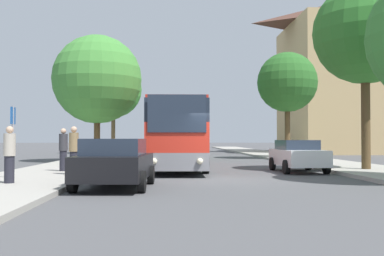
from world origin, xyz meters
The scene contains 15 objects.
ground_plane centered at (0.00, 0.00, 0.00)m, with size 300.00×300.00×0.00m, color #4C4C4F.
sidewalk_left centered at (-7.00, 0.00, 0.07)m, with size 4.00×120.00×0.15m, color #A39E93.
building_right_background centered at (20.51, 30.01, 8.65)m, with size 19.98×12.18×17.29m.
bus_front centered at (-1.71, 6.55, 1.73)m, with size 2.88×12.18×3.23m.
bus_middle centered at (-1.79, 22.37, 1.76)m, with size 3.05×11.92×3.29m.
parked_car_left_curb centered at (-3.71, -2.67, 0.79)m, with size 2.32×4.09×1.52m.
parked_car_right_near centered at (3.77, 3.68, 0.77)m, with size 1.98×4.03×1.45m.
bus_stop_sign centered at (-7.55, -0.53, 1.72)m, with size 0.08×0.45×2.53m.
pedestrian_waiting_near centered at (-5.71, 0.77, 1.08)m, with size 0.36×0.36×1.84m.
pedestrian_waiting_far centered at (-6.56, 2.70, 1.07)m, with size 0.36×0.36×1.81m.
pedestrian_walking_back centered at (-6.98, -2.44, 1.04)m, with size 0.36×0.36×1.76m.
tree_left_near centered at (-7.83, 28.82, 6.46)m, with size 5.70×5.70×9.18m.
tree_left_far centered at (-6.82, 12.88, 5.38)m, with size 5.77×5.77×8.12m.
tree_right_near centered at (6.83, 3.41, 6.33)m, with size 4.68×4.68×8.55m.
tree_right_far centered at (6.68, 16.56, 5.73)m, with size 4.48×4.48×7.84m.
Camera 1 is at (-1.98, -16.54, 1.52)m, focal length 42.00 mm.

